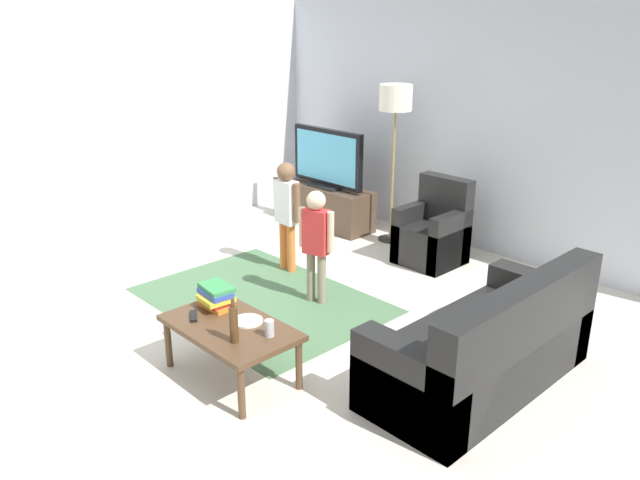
{
  "coord_description": "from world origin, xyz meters",
  "views": [
    {
      "loc": [
        3.71,
        -2.94,
        2.5
      ],
      "look_at": [
        0.0,
        0.6,
        0.65
      ],
      "focal_mm": 35.36,
      "sensor_mm": 36.0,
      "label": 1
    }
  ],
  "objects_px": {
    "couch": "(490,351)",
    "tv": "(327,159)",
    "soda_can": "(269,328)",
    "book_stack": "(216,297)",
    "armchair": "(434,235)",
    "tv_stand": "(328,207)",
    "coffee_table": "(230,331)",
    "bottle": "(234,324)",
    "child_center": "(316,237)",
    "floor_lamp": "(395,106)",
    "plate": "(248,321)",
    "tv_remote": "(194,316)",
    "child_near_tv": "(287,207)"
  },
  "relations": [
    {
      "from": "couch",
      "to": "tv_remote",
      "type": "xyz_separation_m",
      "value": [
        -1.63,
        -1.35,
        0.14
      ]
    },
    {
      "from": "child_center",
      "to": "tv_remote",
      "type": "distance_m",
      "value": 1.47
    },
    {
      "from": "couch",
      "to": "tv_remote",
      "type": "relative_size",
      "value": 10.59
    },
    {
      "from": "armchair",
      "to": "floor_lamp",
      "type": "distance_m",
      "value": 1.47
    },
    {
      "from": "tv",
      "to": "floor_lamp",
      "type": "bearing_deg",
      "value": 11.08
    },
    {
      "from": "armchair",
      "to": "coffee_table",
      "type": "relative_size",
      "value": 0.9
    },
    {
      "from": "coffee_table",
      "to": "child_center",
      "type": "bearing_deg",
      "value": 111.09
    },
    {
      "from": "child_near_tv",
      "to": "tv_remote",
      "type": "distance_m",
      "value": 2.02
    },
    {
      "from": "tv_stand",
      "to": "child_center",
      "type": "bearing_deg",
      "value": -47.17
    },
    {
      "from": "coffee_table",
      "to": "tv_remote",
      "type": "bearing_deg",
      "value": -156.8
    },
    {
      "from": "tv",
      "to": "armchair",
      "type": "height_order",
      "value": "tv"
    },
    {
      "from": "couch",
      "to": "soda_can",
      "type": "height_order",
      "value": "couch"
    },
    {
      "from": "bottle",
      "to": "tv_stand",
      "type": "bearing_deg",
      "value": 126.12
    },
    {
      "from": "book_stack",
      "to": "tv_stand",
      "type": "bearing_deg",
      "value": 121.04
    },
    {
      "from": "child_near_tv",
      "to": "coffee_table",
      "type": "distance_m",
      "value": 2.09
    },
    {
      "from": "couch",
      "to": "bottle",
      "type": "bearing_deg",
      "value": -130.07
    },
    {
      "from": "floor_lamp",
      "to": "soda_can",
      "type": "bearing_deg",
      "value": -64.12
    },
    {
      "from": "child_center",
      "to": "plate",
      "type": "distance_m",
      "value": 1.34
    },
    {
      "from": "soda_can",
      "to": "coffee_table",
      "type": "bearing_deg",
      "value": -162.65
    },
    {
      "from": "bottle",
      "to": "tv_remote",
      "type": "relative_size",
      "value": 1.87
    },
    {
      "from": "tv",
      "to": "coffee_table",
      "type": "bearing_deg",
      "value": -55.41
    },
    {
      "from": "child_center",
      "to": "armchair",
      "type": "bearing_deg",
      "value": 85.24
    },
    {
      "from": "armchair",
      "to": "tv_stand",
      "type": "bearing_deg",
      "value": 178.62
    },
    {
      "from": "armchair",
      "to": "bottle",
      "type": "xyz_separation_m",
      "value": [
        0.6,
        -3.03,
        0.26
      ]
    },
    {
      "from": "couch",
      "to": "tv",
      "type": "bearing_deg",
      "value": 153.26
    },
    {
      "from": "couch",
      "to": "armchair",
      "type": "height_order",
      "value": "armchair"
    },
    {
      "from": "tv",
      "to": "armchair",
      "type": "distance_m",
      "value": 1.73
    },
    {
      "from": "tv",
      "to": "bottle",
      "type": "bearing_deg",
      "value": -53.7
    },
    {
      "from": "armchair",
      "to": "plate",
      "type": "distance_m",
      "value": 2.82
    },
    {
      "from": "child_near_tv",
      "to": "tv",
      "type": "bearing_deg",
      "value": 120.05
    },
    {
      "from": "couch",
      "to": "plate",
      "type": "distance_m",
      "value": 1.71
    },
    {
      "from": "armchair",
      "to": "coffee_table",
      "type": "xyz_separation_m",
      "value": [
        0.38,
        -2.91,
        0.07
      ]
    },
    {
      "from": "tv_remote",
      "to": "plate",
      "type": "height_order",
      "value": "plate"
    },
    {
      "from": "floor_lamp",
      "to": "coffee_table",
      "type": "bearing_deg",
      "value": -69.89
    },
    {
      "from": "couch",
      "to": "coffee_table",
      "type": "height_order",
      "value": "couch"
    },
    {
      "from": "floor_lamp",
      "to": "child_center",
      "type": "xyz_separation_m",
      "value": [
        0.63,
        -1.78,
        -0.91
      ]
    },
    {
      "from": "book_stack",
      "to": "soda_can",
      "type": "height_order",
      "value": "book_stack"
    },
    {
      "from": "tv",
      "to": "child_center",
      "type": "relative_size",
      "value": 1.05
    },
    {
      "from": "coffee_table",
      "to": "soda_can",
      "type": "xyz_separation_m",
      "value": [
        0.32,
        0.1,
        0.11
      ]
    },
    {
      "from": "couch",
      "to": "coffee_table",
      "type": "relative_size",
      "value": 1.8
    },
    {
      "from": "coffee_table",
      "to": "armchair",
      "type": "bearing_deg",
      "value": 97.38
    },
    {
      "from": "tv_stand",
      "to": "bottle",
      "type": "relative_size",
      "value": 3.77
    },
    {
      "from": "coffee_table",
      "to": "book_stack",
      "type": "distance_m",
      "value": 0.35
    },
    {
      "from": "child_near_tv",
      "to": "book_stack",
      "type": "height_order",
      "value": "child_near_tv"
    },
    {
      "from": "child_near_tv",
      "to": "book_stack",
      "type": "distance_m",
      "value": 1.82
    },
    {
      "from": "couch",
      "to": "soda_can",
      "type": "bearing_deg",
      "value": -132.51
    },
    {
      "from": "armchair",
      "to": "tv_remote",
      "type": "height_order",
      "value": "armchair"
    },
    {
      "from": "armchair",
      "to": "bottle",
      "type": "bearing_deg",
      "value": -78.85
    },
    {
      "from": "coffee_table",
      "to": "book_stack",
      "type": "bearing_deg",
      "value": 162.05
    },
    {
      "from": "soda_can",
      "to": "couch",
      "type": "bearing_deg",
      "value": 47.49
    }
  ]
}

